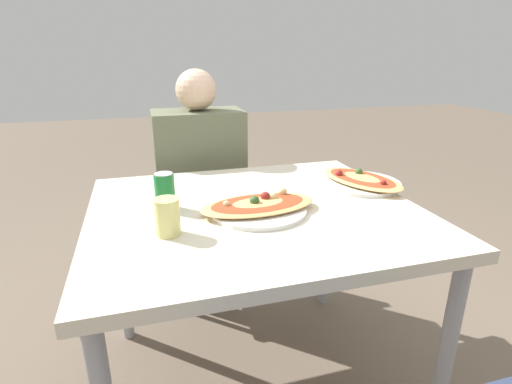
# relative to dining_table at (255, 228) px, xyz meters

# --- Properties ---
(ground_plane) EXTENTS (14.00, 14.00, 0.00)m
(ground_plane) POSITION_rel_dining_table_xyz_m (0.00, 0.00, -0.68)
(ground_plane) COLOR #6B5B4C
(dining_table) EXTENTS (1.09, 0.96, 0.75)m
(dining_table) POSITION_rel_dining_table_xyz_m (0.00, 0.00, 0.00)
(dining_table) COLOR beige
(dining_table) RESTS_ON ground_plane
(chair_far_seated) EXTENTS (0.40, 0.40, 0.86)m
(chair_far_seated) POSITION_rel_dining_table_xyz_m (-0.08, 0.81, -0.19)
(chair_far_seated) COLOR #2D3851
(chair_far_seated) RESTS_ON ground_plane
(person_seated) EXTENTS (0.43, 0.28, 1.18)m
(person_seated) POSITION_rel_dining_table_xyz_m (-0.08, 0.70, 0.02)
(person_seated) COLOR #2D2D38
(person_seated) RESTS_ON ground_plane
(pizza_main) EXTENTS (0.40, 0.32, 0.06)m
(pizza_main) POSITION_rel_dining_table_xyz_m (0.00, -0.04, 0.09)
(pizza_main) COLOR white
(pizza_main) RESTS_ON dining_table
(soda_can) EXTENTS (0.07, 0.07, 0.12)m
(soda_can) POSITION_rel_dining_table_xyz_m (-0.29, 0.07, 0.14)
(soda_can) COLOR #197233
(soda_can) RESTS_ON dining_table
(drink_glass) EXTENTS (0.07, 0.07, 0.11)m
(drink_glass) POSITION_rel_dining_table_xyz_m (-0.30, -0.13, 0.13)
(drink_glass) COLOR #E0DB7F
(drink_glass) RESTS_ON dining_table
(pizza_second) EXTENTS (0.31, 0.41, 0.05)m
(pizza_second) POSITION_rel_dining_table_xyz_m (0.47, 0.12, 0.09)
(pizza_second) COLOR white
(pizza_second) RESTS_ON dining_table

